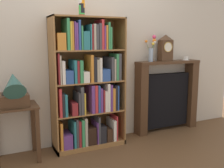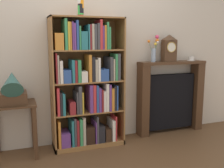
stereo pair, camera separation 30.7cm
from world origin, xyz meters
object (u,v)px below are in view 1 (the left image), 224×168
(fireplace_mantel, at_px, (166,96))
(teacup_with_saucer, at_px, (186,58))
(cup_stack, at_px, (82,5))
(flower_vase, at_px, (152,49))
(bookshelf, at_px, (88,88))
(mantel_clock, at_px, (166,48))
(side_table_left, at_px, (15,121))
(gramophone, at_px, (14,90))

(fireplace_mantel, height_order, teacup_with_saucer, teacup_with_saucer)
(cup_stack, xyz_separation_m, flower_vase, (1.07, 0.09, -0.54))
(bookshelf, distance_m, flower_vase, 1.12)
(fireplace_mantel, distance_m, flower_vase, 0.78)
(fireplace_mantel, height_order, mantel_clock, mantel_clock)
(cup_stack, distance_m, side_table_left, 1.55)
(side_table_left, bearing_deg, fireplace_mantel, 3.09)
(cup_stack, distance_m, mantel_clock, 1.41)
(cup_stack, height_order, fireplace_mantel, cup_stack)
(cup_stack, distance_m, flower_vase, 1.20)
(flower_vase, bearing_deg, bookshelf, -175.25)
(cup_stack, xyz_separation_m, gramophone, (-0.82, -0.07, -0.95))
(bookshelf, distance_m, side_table_left, 0.93)
(fireplace_mantel, relative_size, teacup_with_saucer, 9.00)
(fireplace_mantel, xyz_separation_m, mantel_clock, (-0.06, -0.02, 0.73))
(mantel_clock, relative_size, teacup_with_saucer, 3.22)
(gramophone, bearing_deg, bookshelf, 5.28)
(bookshelf, relative_size, teacup_with_saucer, 13.95)
(gramophone, relative_size, flower_vase, 1.21)
(teacup_with_saucer, bearing_deg, bookshelf, -177.28)
(side_table_left, bearing_deg, cup_stack, 1.06)
(mantel_clock, height_order, teacup_with_saucer, mantel_clock)
(mantel_clock, xyz_separation_m, flower_vase, (-0.23, 0.01, -0.02))
(side_table_left, relative_size, flower_vase, 1.73)
(flower_vase, bearing_deg, teacup_with_saucer, -0.56)
(bookshelf, distance_m, teacup_with_saucer, 1.67)
(mantel_clock, bearing_deg, bookshelf, -176.54)
(bookshelf, bearing_deg, gramophone, -174.72)
(bookshelf, xyz_separation_m, flower_vase, (1.01, 0.08, 0.47))
(side_table_left, relative_size, gramophone, 1.43)
(fireplace_mantel, bearing_deg, teacup_with_saucer, -2.96)
(side_table_left, distance_m, flower_vase, 2.05)
(gramophone, bearing_deg, mantel_clock, 4.21)
(gramophone, height_order, fireplace_mantel, gramophone)
(cup_stack, height_order, gramophone, cup_stack)
(cup_stack, relative_size, flower_vase, 0.70)
(flower_vase, relative_size, teacup_with_saucer, 3.17)
(fireplace_mantel, relative_size, flower_vase, 2.84)
(side_table_left, distance_m, teacup_with_saucer, 2.60)
(gramophone, relative_size, fireplace_mantel, 0.43)
(gramophone, xyz_separation_m, mantel_clock, (2.12, 0.16, 0.43))
(gramophone, relative_size, teacup_with_saucer, 3.83)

